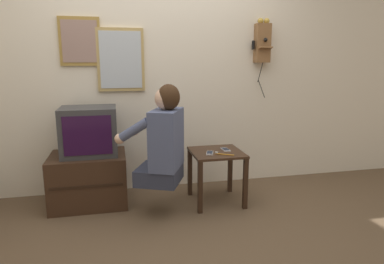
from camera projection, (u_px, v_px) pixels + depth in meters
name	position (u px, v px, depth m)	size (l,w,h in m)	color
ground_plane	(179.00, 230.00, 2.77)	(14.00, 14.00, 0.00)	brown
wall_back	(159.00, 67.00, 3.51)	(6.80, 0.05, 2.55)	silver
side_table	(216.00, 162.00, 3.26)	(0.48, 0.48, 0.50)	#382316
person	(163.00, 139.00, 2.93)	(0.62, 0.56, 0.86)	#2D3347
tv_stand	(89.00, 179.00, 3.24)	(0.69, 0.54, 0.48)	#382316
television	(89.00, 131.00, 3.16)	(0.50, 0.40, 0.45)	#38383A
wall_phone_antique	(262.00, 42.00, 3.61)	(0.19, 0.19, 0.83)	brown
framed_picture	(80.00, 41.00, 3.26)	(0.38, 0.03, 0.46)	olive
wall_mirror	(121.00, 60.00, 3.37)	(0.46, 0.03, 0.61)	tan
cell_phone_held	(210.00, 153.00, 3.16)	(0.10, 0.14, 0.01)	silver
cell_phone_spare	(225.00, 149.00, 3.27)	(0.07, 0.13, 0.01)	silver
toothbrush	(223.00, 154.00, 3.12)	(0.16, 0.10, 0.02)	orange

